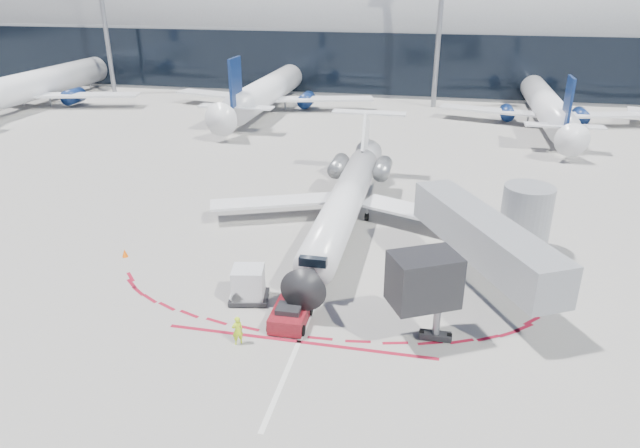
% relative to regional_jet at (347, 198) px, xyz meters
% --- Properties ---
extents(ground, '(260.00, 260.00, 0.00)m').
position_rel_regional_jet_xyz_m(ground, '(0.11, -3.63, -2.17)').
color(ground, gray).
rests_on(ground, ground).
extents(apron_centerline, '(0.25, 40.00, 0.01)m').
position_rel_regional_jet_xyz_m(apron_centerline, '(0.11, -1.63, -2.16)').
color(apron_centerline, silver).
rests_on(apron_centerline, ground).
extents(apron_stop_bar, '(14.00, 0.25, 0.01)m').
position_rel_regional_jet_xyz_m(apron_stop_bar, '(0.11, -15.13, -2.16)').
color(apron_stop_bar, maroon).
rests_on(apron_stop_bar, ground).
extents(terminal_building, '(150.00, 24.15, 24.00)m').
position_rel_regional_jet_xyz_m(terminal_building, '(0.11, 61.35, 6.35)').
color(terminal_building, gray).
rests_on(terminal_building, ground).
extents(jet_bridge, '(10.03, 15.20, 4.90)m').
position_rel_regional_jet_xyz_m(jet_bridge, '(9.91, -6.64, 0.84)').
color(jet_bridge, gray).
rests_on(jet_bridge, ground).
extents(light_mast_west, '(0.70, 0.70, 25.00)m').
position_rel_regional_jet_xyz_m(light_mast_west, '(-44.89, 44.37, 10.33)').
color(light_mast_west, gray).
rests_on(light_mast_west, ground).
extents(light_mast_centre, '(0.70, 0.70, 25.00)m').
position_rel_regional_jet_xyz_m(light_mast_centre, '(5.11, 44.37, 10.33)').
color(light_mast_centre, gray).
rests_on(light_mast_centre, ground).
extents(regional_jet, '(21.05, 25.95, 6.50)m').
position_rel_regional_jet_xyz_m(regional_jet, '(0.00, 0.00, 0.00)').
color(regional_jet, silver).
rests_on(regional_jet, ground).
extents(pushback_tug, '(2.02, 4.63, 1.20)m').
position_rel_regional_jet_xyz_m(pushback_tug, '(-0.74, -13.57, -1.64)').
color(pushback_tug, '#5D0D15').
rests_on(pushback_tug, ground).
extents(ramp_worker, '(0.69, 0.65, 1.58)m').
position_rel_regional_jet_xyz_m(ramp_worker, '(-2.85, -15.90, -1.38)').
color(ramp_worker, '#C9F419').
rests_on(ramp_worker, ground).
extents(uld_container, '(2.49, 2.23, 2.04)m').
position_rel_regional_jet_xyz_m(uld_container, '(-3.65, -11.76, -1.16)').
color(uld_container, black).
rests_on(uld_container, ground).
extents(safety_cone_left, '(0.39, 0.39, 0.54)m').
position_rel_regional_jet_xyz_m(safety_cone_left, '(-13.45, -8.19, -1.90)').
color(safety_cone_left, '#FF5F05').
rests_on(safety_cone_left, ground).
extents(safety_cone_right, '(0.33, 0.33, 0.46)m').
position_rel_regional_jet_xyz_m(safety_cone_right, '(-1.33, -13.92, -1.94)').
color(safety_cone_right, '#FF5F05').
rests_on(safety_cone_right, ground).
extents(bg_airliner_0, '(35.53, 37.62, 11.49)m').
position_rel_regional_jet_xyz_m(bg_airliner_0, '(-50.64, 34.19, 3.58)').
color(bg_airliner_0, silver).
rests_on(bg_airliner_0, ground).
extents(bg_airliner_1, '(33.50, 35.48, 10.84)m').
position_rel_regional_jet_xyz_m(bg_airliner_1, '(-17.16, 38.88, 3.25)').
color(bg_airliner_1, silver).
rests_on(bg_airliner_1, ground).
extents(bg_airliner_2, '(30.09, 31.86, 9.74)m').
position_rel_regional_jet_xyz_m(bg_airliner_2, '(18.94, 36.91, 2.70)').
color(bg_airliner_2, silver).
rests_on(bg_airliner_2, ground).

